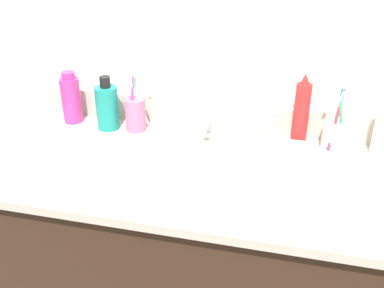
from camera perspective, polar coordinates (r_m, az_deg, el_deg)
The scene contains 14 objects.
vanity_cabinet at distance 1.53m, azimuth -0.14°, elevation -17.43°, with size 1.11×0.52×0.84m, color #382316.
countertop at distance 1.26m, azimuth -0.17°, elevation -3.30°, with size 1.16×0.56×0.02m, color beige.
backsplash at distance 1.47m, azimuth 2.35°, elevation 3.80°, with size 1.16×0.02×0.09m, color beige.
back_wall at distance 1.65m, azimuth 2.62°, elevation -3.75°, with size 2.26×0.04×1.30m, color white.
sink_basin at distance 1.27m, azimuth 0.43°, elevation -3.95°, with size 0.40×0.40×0.11m.
faucet at distance 1.41m, azimuth 2.26°, elevation 2.02°, with size 0.16×0.10×0.08m.
bottle_lotion_white at distance 1.40m, azimuth 23.11°, elevation 1.60°, with size 0.05×0.05×0.17m.
bottle_soap_pink at distance 1.55m, azimuth -15.10°, elevation 5.57°, with size 0.06×0.06×0.17m.
bottle_mouthwash_teal at distance 1.48m, azimuth -10.73°, elevation 4.69°, with size 0.07×0.07×0.18m.
bottle_gel_clear at distance 1.39m, azimuth 9.58°, elevation 2.45°, with size 0.04×0.04×0.12m.
bottle_spray_red at distance 1.40m, azimuth 13.75°, elevation 4.14°, with size 0.05×0.05×0.22m.
cup_white_ceramic at distance 1.39m, azimuth 17.72°, elevation 1.28°, with size 0.08×0.09×0.19m.
cup_pink at distance 1.46m, azimuth -7.23°, elevation 3.88°, with size 0.07×0.07×0.19m.
soap_bar at distance 1.37m, azimuth 12.83°, elevation -0.34°, with size 0.06×0.04×0.02m, color white.
Camera 1 is at (0.26, -1.06, 1.49)m, focal length 41.98 mm.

